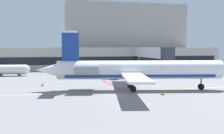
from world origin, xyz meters
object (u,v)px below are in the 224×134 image
object	(u,v)px
pushback_tractor	(126,71)
fuel_tank	(10,70)
regional_jet	(136,70)
baggage_tug	(109,74)

from	to	relation	value
pushback_tractor	fuel_tank	world-z (taller)	fuel_tank
pushback_tractor	regional_jet	bearing A→B (deg)	-103.41
regional_jet	baggage_tug	xyz separation A→B (m)	(-0.36, 15.03, -1.99)
baggage_tug	fuel_tank	distance (m)	22.08
baggage_tug	pushback_tractor	xyz separation A→B (m)	(5.61, 6.99, -0.00)
pushback_tractor	fuel_tank	size ratio (longest dim) A/B	0.49
regional_jet	fuel_tank	world-z (taller)	regional_jet
regional_jet	pushback_tractor	world-z (taller)	regional_jet
pushback_tractor	fuel_tank	distance (m)	25.22
pushback_tractor	fuel_tank	bearing A→B (deg)	171.66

